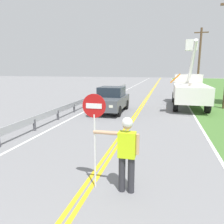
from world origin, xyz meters
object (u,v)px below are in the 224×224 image
Objects in this scene: stop_sign_paddle at (94,120)px; utility_pole_mid at (199,58)px; oncoming_sedan_nearest at (111,100)px; utility_bucket_truck at (189,88)px; flagger_worker at (126,150)px.

stop_sign_paddle is 27.83m from utility_pole_mid.
utility_pole_mid reaches higher than oncoming_sedan_nearest.
utility_bucket_truck reaches higher than stop_sign_paddle.
flagger_worker is at bearing -100.62° from utility_pole_mid.
stop_sign_paddle is (-0.77, -0.00, 0.66)m from flagger_worker.
stop_sign_paddle reaches higher than oncoming_sedan_nearest.
flagger_worker is at bearing -101.23° from utility_bucket_truck.
flagger_worker is 27.75m from utility_pole_mid.
utility_bucket_truck is 14.48m from utility_pole_mid.
oncoming_sedan_nearest is at bearing -144.96° from utility_bucket_truck.
flagger_worker is at bearing -73.49° from oncoming_sedan_nearest.
oncoming_sedan_nearest is (-2.00, 9.35, -0.88)m from stop_sign_paddle.
stop_sign_paddle is at bearing -104.42° from utility_bucket_truck.
utility_pole_mid is at bearing 66.13° from oncoming_sedan_nearest.
oncoming_sedan_nearest is at bearing 106.51° from flagger_worker.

